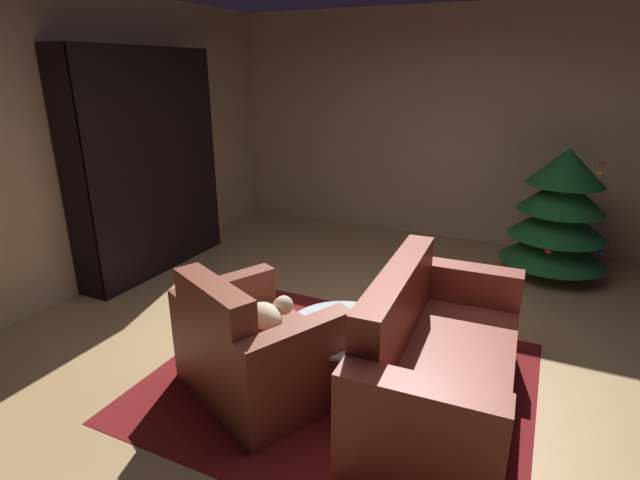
# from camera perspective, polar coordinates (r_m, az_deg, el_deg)

# --- Properties ---
(ground_plane) EXTENTS (7.53, 7.53, 0.00)m
(ground_plane) POSITION_cam_1_polar(r_m,az_deg,el_deg) (3.78, 4.42, -13.61)
(ground_plane) COLOR tan
(wall_back) EXTENTS (5.80, 0.06, 2.76)m
(wall_back) POSITION_cam_1_polar(r_m,az_deg,el_deg) (6.28, 15.39, 12.48)
(wall_back) COLOR tan
(wall_back) RESTS_ON ground
(wall_left) EXTENTS (0.06, 6.39, 2.76)m
(wall_left) POSITION_cam_1_polar(r_m,az_deg,el_deg) (5.00, -27.94, 9.35)
(wall_left) COLOR tan
(wall_left) RESTS_ON ground
(area_rug) EXTENTS (2.51, 2.18, 0.01)m
(area_rug) POSITION_cam_1_polar(r_m,az_deg,el_deg) (3.56, 2.41, -15.86)
(area_rug) COLOR maroon
(area_rug) RESTS_ON ground
(bookshelf_unit) EXTENTS (0.35, 1.77, 2.25)m
(bookshelf_unit) POSITION_cam_1_polar(r_m,az_deg,el_deg) (5.44, -18.63, 8.61)
(bookshelf_unit) COLOR black
(bookshelf_unit) RESTS_ON ground
(armchair_red) EXTENTS (1.23, 1.12, 0.86)m
(armchair_red) POSITION_cam_1_polar(r_m,az_deg,el_deg) (3.32, -7.59, -12.54)
(armchair_red) COLOR brown
(armchair_red) RESTS_ON ground
(couch_red) EXTENTS (0.88, 1.78, 0.89)m
(couch_red) POSITION_cam_1_polar(r_m,az_deg,el_deg) (3.27, 13.24, -13.59)
(couch_red) COLOR maroon
(couch_red) RESTS_ON ground
(coffee_table) EXTENTS (0.78, 0.78, 0.42)m
(coffee_table) POSITION_cam_1_polar(r_m,az_deg,el_deg) (3.36, 2.87, -10.52)
(coffee_table) COLOR black
(coffee_table) RESTS_ON ground
(book_stack_on_table) EXTENTS (0.19, 0.17, 0.11)m
(book_stack_on_table) POSITION_cam_1_polar(r_m,az_deg,el_deg) (3.27, 3.14, -9.64)
(book_stack_on_table) COLOR #35498D
(book_stack_on_table) RESTS_ON coffee_table
(bottle_on_table) EXTENTS (0.07, 0.07, 0.23)m
(bottle_on_table) POSITION_cam_1_polar(r_m,az_deg,el_deg) (3.17, 5.52, -9.99)
(bottle_on_table) COLOR #592C18
(bottle_on_table) RESTS_ON coffee_table
(decorated_tree) EXTENTS (1.04, 1.04, 1.33)m
(decorated_tree) POSITION_cam_1_polar(r_m,az_deg,el_deg) (5.51, 26.01, 2.76)
(decorated_tree) COLOR brown
(decorated_tree) RESTS_ON ground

